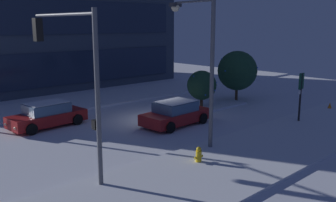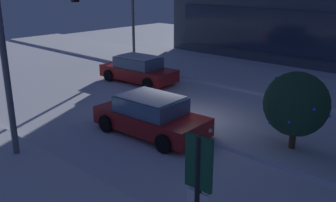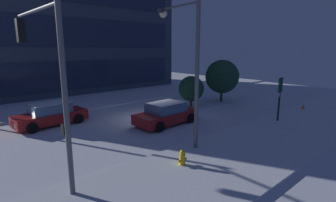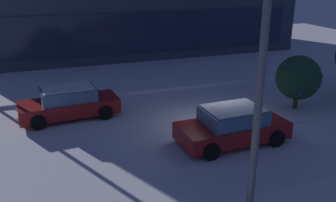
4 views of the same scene
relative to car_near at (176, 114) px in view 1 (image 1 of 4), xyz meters
name	(u,v)px [view 1 (image 1 of 4)]	position (x,y,z in m)	size (l,w,h in m)	color
ground	(156,120)	(-0.01, 1.77, -0.71)	(52.00, 52.00, 0.00)	silver
curb_strip_near	(264,149)	(-0.01, -6.26, -0.64)	(52.00, 5.20, 0.14)	silver
curb_strip_far	(90,100)	(-0.01, 9.81, -0.64)	(52.00, 5.20, 0.14)	silver
median_strip	(199,110)	(3.81, 1.57, -0.64)	(9.00, 1.80, 0.14)	silver
car_near	(176,114)	(0.00, 0.00, 0.00)	(4.55, 2.29, 1.49)	maroon
car_far	(47,115)	(-5.88, 4.90, 0.00)	(4.68, 2.25, 1.49)	maroon
traffic_light_corner_near_left	(71,64)	(-8.20, -2.62, 3.81)	(0.32, 4.99, 6.58)	#565960
street_lamp_arched	(200,51)	(-1.79, -3.51, 4.06)	(0.66, 3.11, 7.24)	#565960
fire_hydrant	(199,156)	(-3.80, -5.38, -0.32)	(0.48, 0.26, 0.82)	gold
parking_info_sign	(301,91)	(5.97, -4.84, 1.29)	(0.55, 0.12, 3.12)	black
decorated_tree_median	(237,71)	(8.85, 2.10, 1.69)	(3.23, 3.14, 3.98)	#473323
decorated_tree_left_of_median	(202,85)	(4.63, 2.07, 0.98)	(2.18, 2.14, 2.77)	#473323
construction_cone	(330,106)	(10.90, -4.59, -0.44)	(0.36, 0.36, 0.55)	orange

